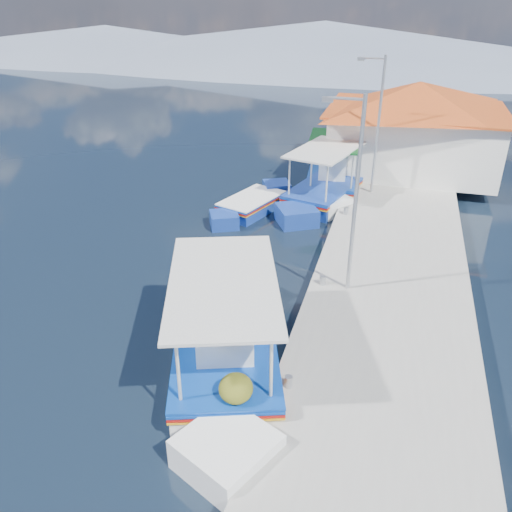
# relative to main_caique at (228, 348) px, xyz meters

# --- Properties ---
(ground) EXTENTS (160.00, 160.00, 0.00)m
(ground) POSITION_rel_main_caique_xyz_m (-1.95, 2.08, -0.57)
(ground) COLOR black
(ground) RESTS_ON ground
(quay) EXTENTS (5.00, 44.00, 0.50)m
(quay) POSITION_rel_main_caique_xyz_m (3.95, 8.08, -0.32)
(quay) COLOR #A2A098
(quay) RESTS_ON ground
(bollards) EXTENTS (0.20, 17.20, 0.30)m
(bollards) POSITION_rel_main_caique_xyz_m (1.85, 7.33, 0.08)
(bollards) COLOR #A5A8AD
(bollards) RESTS_ON quay
(main_caique) EXTENTS (4.53, 8.51, 2.97)m
(main_caique) POSITION_rel_main_caique_xyz_m (0.00, 0.00, 0.00)
(main_caique) COLOR white
(main_caique) RESTS_ON ground
(caique_green_canopy) EXTENTS (3.56, 7.40, 2.87)m
(caique_green_canopy) POSITION_rel_main_caique_xyz_m (0.49, 12.39, -0.14)
(caique_green_canopy) COLOR navy
(caique_green_canopy) RESTS_ON ground
(caique_blue_hull) EXTENTS (2.87, 5.38, 1.01)m
(caique_blue_hull) POSITION_rel_main_caique_xyz_m (-2.40, 10.50, -0.30)
(caique_blue_hull) COLOR navy
(caique_blue_hull) RESTS_ON ground
(caique_far) EXTENTS (2.87, 8.02, 2.82)m
(caique_far) POSITION_rel_main_caique_xyz_m (0.67, 14.17, -0.05)
(caique_far) COLOR white
(caique_far) RESTS_ON ground
(harbor_building) EXTENTS (10.49, 10.49, 4.40)m
(harbor_building) POSITION_rel_main_caique_xyz_m (4.24, 17.08, 2.20)
(harbor_building) COLOR white
(harbor_building) RESTS_ON quay
(lamp_post_near) EXTENTS (1.21, 0.14, 6.00)m
(lamp_post_near) POSITION_rel_main_caique_xyz_m (2.56, 4.08, 3.28)
(lamp_post_near) COLOR #A5A8AD
(lamp_post_near) RESTS_ON quay
(lamp_post_far) EXTENTS (1.21, 0.14, 6.00)m
(lamp_post_far) POSITION_rel_main_caique_xyz_m (2.56, 13.08, 3.28)
(lamp_post_far) COLOR #A5A8AD
(lamp_post_far) RESTS_ON quay
(mountain_ridge) EXTENTS (171.40, 96.00, 5.50)m
(mountain_ridge) POSITION_rel_main_caique_xyz_m (4.59, 58.08, 1.47)
(mountain_ridge) COLOR slate
(mountain_ridge) RESTS_ON ground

